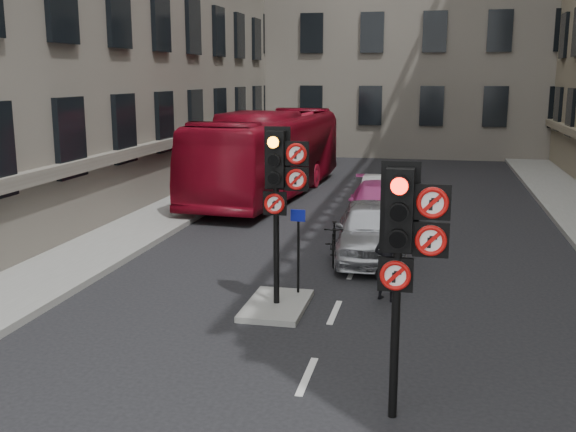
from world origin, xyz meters
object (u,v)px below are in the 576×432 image
at_px(car_silver, 371,230).
at_px(signal_near, 405,237).
at_px(motorcycle, 334,243).
at_px(car_pink, 380,206).
at_px(motorcyclist, 387,263).
at_px(bus_red, 269,154).
at_px(car_white, 386,200).
at_px(signal_far, 280,178).
at_px(info_sign, 298,239).

bearing_deg(car_silver, signal_near, -87.04).
bearing_deg(car_silver, motorcycle, -149.25).
distance_m(car_pink, motorcyclist, 6.96).
bearing_deg(signal_near, bus_red, 109.54).
distance_m(signal_near, motorcycle, 8.24).
relative_size(car_white, motorcycle, 2.65).
distance_m(signal_near, signal_far, 4.77).
bearing_deg(car_white, car_silver, -90.63).
xyz_separation_m(car_pink, motorcyclist, (0.68, -6.92, 0.10)).
height_order(bus_red, motorcycle, bus_red).
relative_size(car_pink, motorcycle, 2.88).
distance_m(signal_far, car_white, 9.13).
bearing_deg(car_white, info_sign, -98.67).
bearing_deg(car_silver, info_sign, -113.60).
relative_size(signal_far, car_pink, 0.74).
bearing_deg(motorcyclist, car_silver, -55.61).
height_order(bus_red, motorcyclist, bus_red).
bearing_deg(signal_far, car_pink, 80.15).
bearing_deg(motorcycle, car_pink, 71.73).
distance_m(signal_far, info_sign, 1.61).
relative_size(car_silver, motorcyclist, 2.72).
distance_m(motorcycle, motorcyclist, 3.11).
bearing_deg(motorcycle, car_silver, 28.78).
relative_size(signal_near, bus_red, 0.30).
relative_size(signal_far, car_white, 0.81).
height_order(car_silver, motorcycle, car_silver).
bearing_deg(signal_far, car_silver, 71.96).
bearing_deg(motorcycle, bus_red, 106.11).
distance_m(signal_near, car_silver, 8.62).
height_order(car_silver, bus_red, bus_red).
relative_size(signal_far, motorcyclist, 2.23).
relative_size(signal_far, bus_red, 0.30).
bearing_deg(info_sign, bus_red, 110.10).
bearing_deg(info_sign, car_silver, 75.11).
distance_m(signal_near, motorcyclist, 5.34).
xyz_separation_m(signal_near, info_sign, (-2.39, 4.74, -1.29)).
relative_size(car_silver, motorcycle, 2.61).
distance_m(car_silver, motorcycle, 1.10).
distance_m(signal_far, motorcycle, 4.34).
distance_m(bus_red, motorcycle, 10.03).
relative_size(car_pink, bus_red, 0.41).
bearing_deg(car_white, motorcycle, -100.16).
bearing_deg(signal_near, info_sign, 116.71).
bearing_deg(motorcycle, signal_near, -82.20).
xyz_separation_m(signal_far, car_white, (1.48, 8.79, -1.97)).
distance_m(car_silver, car_pink, 3.60).
xyz_separation_m(car_silver, motorcyclist, (0.65, -3.33, 0.06)).
bearing_deg(motorcyclist, bus_red, -41.99).
bearing_deg(car_white, bus_red, 140.42).
xyz_separation_m(car_silver, info_sign, (-1.20, -3.59, 0.55)).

